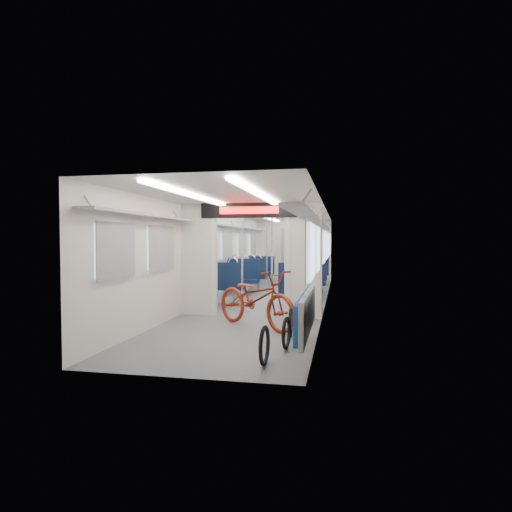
# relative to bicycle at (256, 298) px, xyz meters

# --- Properties ---
(carriage) EXTENTS (12.00, 12.02, 2.31)m
(carriage) POSITION_rel_bicycle_xyz_m (-0.33, 2.84, 0.98)
(carriage) COLOR #515456
(carriage) RESTS_ON ground
(bicycle) EXTENTS (1.97, 1.74, 1.03)m
(bicycle) POSITION_rel_bicycle_xyz_m (0.00, 0.00, 0.00)
(bicycle) COLOR maroon
(bicycle) RESTS_ON ground
(flip_bench) EXTENTS (0.12, 2.14, 0.56)m
(flip_bench) POSITION_rel_bicycle_xyz_m (1.02, -1.63, 0.06)
(flip_bench) COLOR gray
(flip_bench) RESTS_ON carriage
(bike_hoop_a) EXTENTS (0.07, 0.50, 0.50)m
(bike_hoop_a) POSITION_rel_bicycle_xyz_m (0.56, -2.24, -0.29)
(bike_hoop_a) COLOR black
(bike_hoop_a) RESTS_ON ground
(bike_hoop_b) EXTENTS (0.09, 0.47, 0.47)m
(bike_hoop_b) POSITION_rel_bicycle_xyz_m (0.73, -1.41, -0.31)
(bike_hoop_b) COLOR black
(bike_hoop_b) RESTS_ON ground
(bike_hoop_c) EXTENTS (0.08, 0.47, 0.47)m
(bike_hoop_c) POSITION_rel_bicycle_xyz_m (0.70, -0.65, -0.31)
(bike_hoop_c) COLOR black
(bike_hoop_c) RESTS_ON ground
(seat_bay_near_left) EXTENTS (0.94, 2.20, 1.14)m
(seat_bay_near_left) POSITION_rel_bicycle_xyz_m (-1.27, 3.49, 0.04)
(seat_bay_near_left) COLOR black
(seat_bay_near_left) RESTS_ON ground
(seat_bay_near_right) EXTENTS (0.96, 2.33, 1.18)m
(seat_bay_near_right) POSITION_rel_bicycle_xyz_m (0.60, 3.11, 0.06)
(seat_bay_near_right) COLOR black
(seat_bay_near_right) RESTS_ON ground
(seat_bay_far_left) EXTENTS (0.91, 2.05, 1.09)m
(seat_bay_far_left) POSITION_rel_bicycle_xyz_m (-1.27, 6.49, 0.02)
(seat_bay_far_left) COLOR black
(seat_bay_far_left) RESTS_ON ground
(seat_bay_far_right) EXTENTS (0.95, 2.26, 1.16)m
(seat_bay_far_right) POSITION_rel_bicycle_xyz_m (0.60, 6.52, 0.05)
(seat_bay_far_right) COLOR black
(seat_bay_far_right) RESTS_ON ground
(stanchion_near_left) EXTENTS (0.04, 0.04, 2.30)m
(stanchion_near_left) POSITION_rel_bicycle_xyz_m (-0.60, 1.54, 0.63)
(stanchion_near_left) COLOR silver
(stanchion_near_left) RESTS_ON ground
(stanchion_near_right) EXTENTS (0.04, 0.04, 2.30)m
(stanchion_near_right) POSITION_rel_bicycle_xyz_m (0.03, 1.68, 0.63)
(stanchion_near_right) COLOR silver
(stanchion_near_right) RESTS_ON ground
(stanchion_far_left) EXTENTS (0.04, 0.04, 2.30)m
(stanchion_far_left) POSITION_rel_bicycle_xyz_m (-0.63, 4.86, 0.63)
(stanchion_far_left) COLOR silver
(stanchion_far_left) RESTS_ON ground
(stanchion_far_right) EXTENTS (0.04, 0.04, 2.30)m
(stanchion_far_right) POSITION_rel_bicycle_xyz_m (0.03, 4.68, 0.63)
(stanchion_far_right) COLOR silver
(stanchion_far_right) RESTS_ON ground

